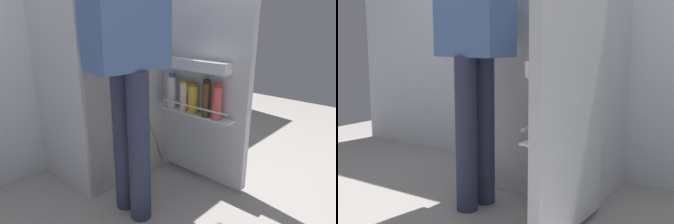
% 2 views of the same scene
% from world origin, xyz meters
% --- Properties ---
extents(ground_plane, '(5.86, 5.86, 0.00)m').
position_xyz_m(ground_plane, '(0.00, 0.00, 0.00)').
color(ground_plane, gray).
extents(refrigerator, '(0.74, 1.28, 1.74)m').
position_xyz_m(refrigerator, '(0.03, 0.49, 0.87)').
color(refrigerator, silver).
rests_on(refrigerator, ground_plane).
extents(person, '(0.55, 0.76, 1.71)m').
position_xyz_m(person, '(-0.22, -0.04, 1.03)').
color(person, '#2D334C').
rests_on(person, ground_plane).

